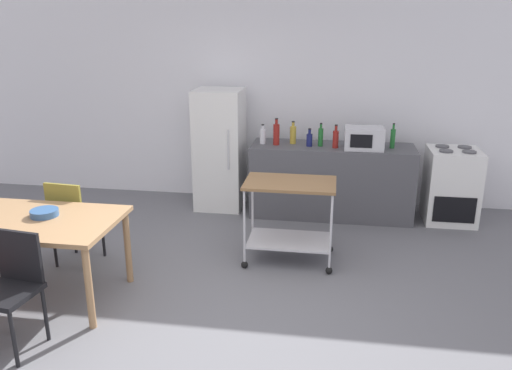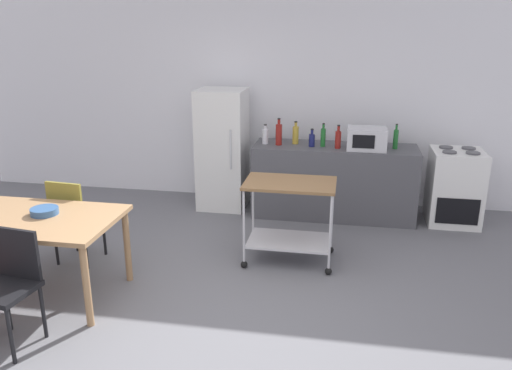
# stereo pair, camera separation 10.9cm
# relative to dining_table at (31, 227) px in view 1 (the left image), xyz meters

# --- Properties ---
(ground_plane) EXTENTS (12.00, 12.00, 0.00)m
(ground_plane) POSITION_rel_dining_table_xyz_m (1.63, -0.12, -0.67)
(ground_plane) COLOR slate
(back_wall) EXTENTS (8.40, 0.12, 2.90)m
(back_wall) POSITION_rel_dining_table_xyz_m (1.63, 3.08, 0.78)
(back_wall) COLOR white
(back_wall) RESTS_ON ground_plane
(kitchen_counter) EXTENTS (2.00, 0.64, 0.90)m
(kitchen_counter) POSITION_rel_dining_table_xyz_m (2.53, 2.48, -0.22)
(kitchen_counter) COLOR #4C4C51
(kitchen_counter) RESTS_ON ground_plane
(dining_table) EXTENTS (1.50, 0.90, 0.75)m
(dining_table) POSITION_rel_dining_table_xyz_m (0.00, 0.00, 0.00)
(dining_table) COLOR #A37A51
(dining_table) RESTS_ON ground_plane
(chair_olive) EXTENTS (0.43, 0.43, 0.89)m
(chair_olive) POSITION_rel_dining_table_xyz_m (0.02, 0.65, -0.15)
(chair_olive) COLOR olive
(chair_olive) RESTS_ON ground_plane
(chair_black) EXTENTS (0.45, 0.45, 0.89)m
(chair_black) POSITION_rel_dining_table_xyz_m (0.24, -0.69, -0.15)
(chair_black) COLOR black
(chair_black) RESTS_ON ground_plane
(stove_oven) EXTENTS (0.60, 0.61, 0.92)m
(stove_oven) POSITION_rel_dining_table_xyz_m (3.98, 2.50, -0.22)
(stove_oven) COLOR white
(stove_oven) RESTS_ON ground_plane
(refrigerator) EXTENTS (0.60, 0.63, 1.55)m
(refrigerator) POSITION_rel_dining_table_xyz_m (1.08, 2.58, 0.10)
(refrigerator) COLOR white
(refrigerator) RESTS_ON ground_plane
(kitchen_cart) EXTENTS (0.91, 0.57, 0.85)m
(kitchen_cart) POSITION_rel_dining_table_xyz_m (2.14, 1.08, -0.10)
(kitchen_cart) COLOR brown
(kitchen_cart) RESTS_ON ground_plane
(bottle_vinegar) EXTENTS (0.07, 0.07, 0.25)m
(bottle_vinegar) POSITION_rel_dining_table_xyz_m (1.66, 2.46, 0.33)
(bottle_vinegar) COLOR silver
(bottle_vinegar) RESTS_ON kitchen_counter
(bottle_sesame_oil) EXTENTS (0.08, 0.08, 0.33)m
(bottle_sesame_oil) POSITION_rel_dining_table_xyz_m (1.84, 2.43, 0.37)
(bottle_sesame_oil) COLOR maroon
(bottle_sesame_oil) RESTS_ON kitchen_counter
(bottle_soy_sauce) EXTENTS (0.08, 0.08, 0.28)m
(bottle_soy_sauce) POSITION_rel_dining_table_xyz_m (2.04, 2.53, 0.35)
(bottle_soy_sauce) COLOR gold
(bottle_soy_sauce) RESTS_ON kitchen_counter
(bottle_olive_oil) EXTENTS (0.07, 0.07, 0.22)m
(bottle_olive_oil) POSITION_rel_dining_table_xyz_m (2.25, 2.42, 0.31)
(bottle_olive_oil) COLOR navy
(bottle_olive_oil) RESTS_ON kitchen_counter
(bottle_hot_sauce) EXTENTS (0.06, 0.06, 0.29)m
(bottle_hot_sauce) POSITION_rel_dining_table_xyz_m (2.38, 2.44, 0.35)
(bottle_hot_sauce) COLOR #1E6628
(bottle_hot_sauce) RESTS_ON kitchen_counter
(bottle_soda) EXTENTS (0.07, 0.07, 0.28)m
(bottle_soda) POSITION_rel_dining_table_xyz_m (2.56, 2.38, 0.34)
(bottle_soda) COLOR maroon
(bottle_soda) RESTS_ON kitchen_counter
(microwave) EXTENTS (0.46, 0.35, 0.26)m
(microwave) POSITION_rel_dining_table_xyz_m (2.90, 2.39, 0.36)
(microwave) COLOR silver
(microwave) RESTS_ON kitchen_counter
(bottle_sparkling_water) EXTENTS (0.06, 0.06, 0.30)m
(bottle_sparkling_water) POSITION_rel_dining_table_xyz_m (3.24, 2.48, 0.35)
(bottle_sparkling_water) COLOR #1E6628
(bottle_sparkling_water) RESTS_ON kitchen_counter
(fruit_bowl) EXTENTS (0.24, 0.24, 0.06)m
(fruit_bowl) POSITION_rel_dining_table_xyz_m (0.09, 0.08, 0.11)
(fruit_bowl) COLOR #33598C
(fruit_bowl) RESTS_ON dining_table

